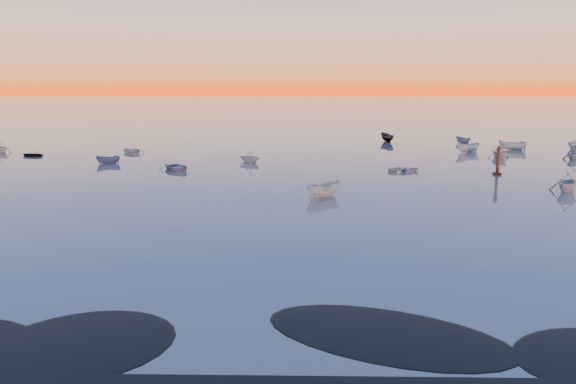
{
  "coord_description": "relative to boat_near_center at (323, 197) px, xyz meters",
  "views": [
    {
      "loc": [
        -1.21,
        -21.71,
        10.54
      ],
      "look_at": [
        -2.16,
        28.0,
        0.79
      ],
      "focal_mm": 35.0,
      "sensor_mm": 36.0,
      "label": 1
    }
  ],
  "objects": [
    {
      "name": "boat_near_center",
      "position": [
        0.0,
        0.0,
        0.0
      ],
      "size": [
        3.99,
        4.12,
        1.4
      ],
      "primitive_type": "imported",
      "rotation": [
        0.0,
        0.0,
        2.32
      ],
      "color": "silver",
      "rests_on": "ground"
    },
    {
      "name": "mud_lobes",
      "position": [
        -1.11,
        -30.84,
        0.01
      ],
      "size": [
        140.0,
        6.0,
        0.07
      ],
      "primitive_type": null,
      "color": "black",
      "rests_on": "ground"
    },
    {
      "name": "channel_marker",
      "position": [
        20.7,
        13.07,
        1.41
      ],
      "size": [
        1.0,
        1.0,
        3.56
      ],
      "color": "#46160F",
      "rests_on": "ground"
    },
    {
      "name": "ground",
      "position": [
        -1.11,
        70.16,
        0.0
      ],
      "size": [
        600.0,
        600.0,
        0.0
      ],
      "primitive_type": "plane",
      "color": "slate",
      "rests_on": "ground"
    },
    {
      "name": "moored_fleet",
      "position": [
        -1.11,
        23.16,
        0.0
      ],
      "size": [
        124.0,
        58.0,
        1.2
      ],
      "primitive_type": null,
      "color": "silver",
      "rests_on": "ground"
    }
  ]
}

